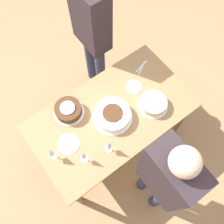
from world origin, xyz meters
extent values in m
plane|color=#A87F56|center=(0.00, 0.00, 0.00)|extent=(12.00, 12.00, 0.00)
cube|color=#9E754C|center=(0.00, 0.00, 0.76)|extent=(1.53, 0.86, 0.03)
cylinder|color=brown|center=(-0.69, -0.36, 0.37)|extent=(0.07, 0.07, 0.74)
cylinder|color=brown|center=(0.69, -0.36, 0.37)|extent=(0.07, 0.07, 0.74)
cylinder|color=brown|center=(-0.69, 0.36, 0.37)|extent=(0.07, 0.07, 0.74)
cylinder|color=brown|center=(0.69, 0.36, 0.37)|extent=(0.07, 0.07, 0.74)
cylinder|color=white|center=(0.01, 0.02, 0.78)|extent=(0.37, 0.37, 0.01)
cylinder|color=white|center=(0.01, 0.02, 0.82)|extent=(0.33, 0.33, 0.08)
cylinder|color=#4C2D19|center=(0.01, 0.02, 0.87)|extent=(0.18, 0.18, 0.01)
cylinder|color=white|center=(0.31, -0.26, 0.78)|extent=(0.29, 0.29, 0.01)
cylinder|color=#4C2D19|center=(0.31, -0.26, 0.82)|extent=(0.25, 0.25, 0.08)
cylinder|color=white|center=(0.31, -0.26, 0.87)|extent=(0.14, 0.14, 0.01)
cylinder|color=white|center=(-0.36, 0.16, 0.78)|extent=(0.29, 0.29, 0.01)
cylinder|color=beige|center=(-0.36, 0.16, 0.82)|extent=(0.25, 0.25, 0.08)
cylinder|color=silver|center=(0.44, 0.19, 0.78)|extent=(0.07, 0.07, 0.00)
cylinder|color=silver|center=(0.44, 0.19, 0.82)|extent=(0.01, 0.01, 0.08)
cone|color=silver|center=(0.44, 0.19, 0.92)|extent=(0.04, 0.04, 0.11)
cylinder|color=silver|center=(0.64, 0.02, 0.78)|extent=(0.06, 0.06, 0.00)
cylinder|color=silver|center=(0.64, 0.02, 0.83)|extent=(0.01, 0.01, 0.11)
cone|color=silver|center=(0.64, 0.02, 0.93)|extent=(0.06, 0.06, 0.10)
cylinder|color=silver|center=(0.22, 0.25, 0.78)|extent=(0.07, 0.07, 0.00)
cylinder|color=silver|center=(0.22, 0.25, 0.82)|extent=(0.01, 0.01, 0.09)
cone|color=silver|center=(0.22, 0.25, 0.92)|extent=(0.05, 0.05, 0.11)
cylinder|color=silver|center=(-0.34, -0.10, 0.78)|extent=(0.15, 0.15, 0.01)
cylinder|color=silver|center=(0.48, 0.00, 0.78)|extent=(0.19, 0.19, 0.01)
cube|color=silver|center=(-0.54, -0.22, 0.78)|extent=(0.16, 0.08, 0.00)
cube|color=silver|center=(-0.56, -0.23, 0.78)|extent=(0.16, 0.08, 0.00)
cube|color=silver|center=(-0.56, -0.24, 0.78)|extent=(0.17, 0.04, 0.00)
cube|color=silver|center=(-0.54, -0.24, 0.79)|extent=(0.17, 0.06, 0.00)
cylinder|color=#2D334C|center=(-0.33, -0.89, 0.40)|extent=(0.11, 0.11, 0.81)
cylinder|color=#2D334C|center=(-0.33, -0.67, 0.40)|extent=(0.11, 0.11, 0.81)
cube|color=#2D2328|center=(-0.33, -0.78, 1.14)|extent=(0.22, 0.40, 0.67)
cylinder|color=#2D334C|center=(0.06, 0.84, 0.40)|extent=(0.11, 0.11, 0.80)
cylinder|color=#2D334C|center=(0.06, 0.62, 0.40)|extent=(0.11, 0.11, 0.80)
cube|color=#2D2328|center=(0.06, 0.73, 1.14)|extent=(0.23, 0.40, 0.67)
sphere|color=#DBB293|center=(0.06, 0.73, 1.57)|extent=(0.18, 0.18, 0.18)
camera|label=1|loc=(0.55, 0.73, 2.90)|focal=40.00mm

